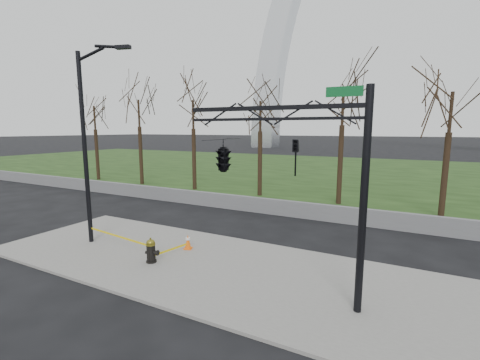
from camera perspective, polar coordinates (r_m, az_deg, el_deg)
The scene contains 11 objects.
ground at distance 12.23m, azimuth -5.02°, elevation -14.92°, with size 500.00×500.00×0.00m, color black.
sidewalk at distance 12.21m, azimuth -5.03°, elevation -14.70°, with size 18.00×6.00×0.10m, color slate.
grass_strip at distance 40.17m, azimuth 18.64°, elevation 1.36°, with size 120.00×40.00×0.06m, color #1B3212.
guardrail at distance 18.97m, azimuth 8.10°, elevation -4.89°, with size 60.00×0.30×0.90m, color #59595B.
gateway_arch at distance 89.01m, azimuth 24.89°, elevation 26.09°, with size 66.00×6.00×65.00m, color silver, non-canonical shape.
tree_row at distance 22.50m, azimuth 9.78°, elevation 6.73°, with size 44.38×4.00×8.29m.
fire_hydrant at distance 12.62m, azimuth -15.20°, elevation -11.86°, with size 0.58×0.38×0.93m.
traffic_cone at distance 13.69m, azimuth -9.07°, elevation -10.55°, with size 0.40×0.40×0.61m.
street_light at distance 14.95m, azimuth -24.89°, elevation 7.15°, with size 2.34×0.82×8.21m.
traffic_signal_mast at distance 9.49m, azimuth 1.19°, elevation 4.16°, with size 5.10×2.51×6.00m.
caution_tape at distance 13.76m, azimuth -17.98°, elevation -9.97°, with size 4.27×1.73×0.47m.
Camera 1 is at (6.08, -9.41, 4.92)m, focal length 24.48 mm.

